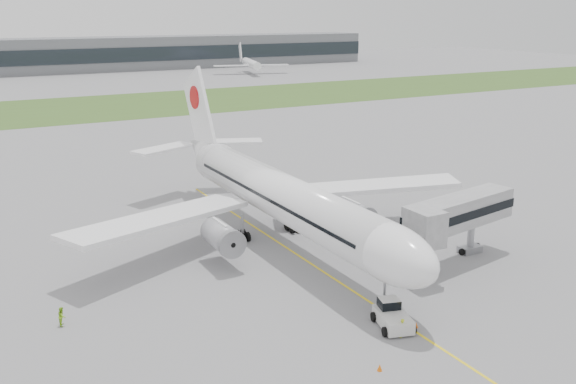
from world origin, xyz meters
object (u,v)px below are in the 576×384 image
airliner (276,193)px  ground_crew_near (402,328)px  pushback_tug (392,315)px  jet_bridge (455,215)px

airliner → ground_crew_near: size_ratio=34.57×
airliner → pushback_tug: (-1.04, -22.31, -4.72)m
ground_crew_near → pushback_tug: bearing=-145.8°
jet_bridge → airliner: bearing=121.8°
jet_bridge → ground_crew_near: size_ratio=9.71×
pushback_tug → airliner: bearing=103.9°
pushback_tug → ground_crew_near: size_ratio=2.86×
pushback_tug → ground_crew_near: 1.98m
jet_bridge → ground_crew_near: jet_bridge is taller
airliner → pushback_tug: 22.83m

